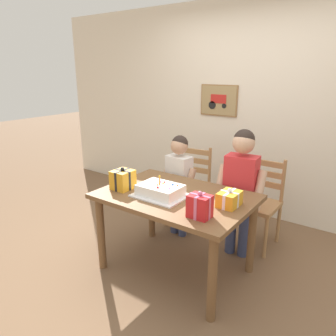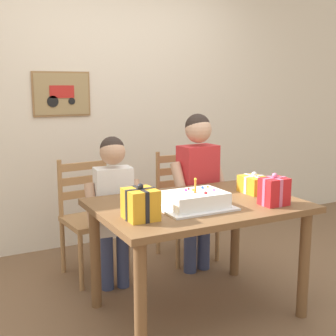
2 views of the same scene
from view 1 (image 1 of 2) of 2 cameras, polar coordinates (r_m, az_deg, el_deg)
The scene contains 11 objects.
ground_plane at distance 3.16m, azimuth 1.31°, elevation -17.43°, with size 20.00×20.00×0.00m, color brown.
back_wall at distance 4.11m, azimuth 14.76°, elevation 9.73°, with size 6.40×0.11×2.60m.
dining_table at distance 2.84m, azimuth 1.40°, elevation -6.69°, with size 1.30×0.90×0.75m.
birthday_cake at distance 2.75m, azimuth -1.36°, elevation -4.07°, with size 0.44×0.34×0.19m.
gift_box_red_large at distance 2.93m, azimuth -8.02°, elevation -2.06°, with size 0.17×0.19×0.21m.
gift_box_beside_cake at distance 2.60m, azimuth 10.82°, elevation -5.41°, with size 0.15×0.20×0.15m.
gift_box_corner_small at distance 2.37m, azimuth 5.65°, elevation -6.77°, with size 0.17×0.13×0.21m.
chair_left at distance 3.83m, azimuth 3.79°, elevation -3.13°, with size 0.46×0.46×0.92m.
chair_right at distance 3.49m, azimuth 15.68°, elevation -5.82°, with size 0.43×0.43×0.92m.
child_older at distance 3.12m, azimuth 12.80°, elevation -2.35°, with size 0.47×0.28×1.27m.
child_younger at distance 3.46m, azimuth 1.93°, elevation -1.46°, with size 0.43×0.25×1.13m.
Camera 1 is at (1.46, -2.15, 1.79)m, focal length 34.36 mm.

